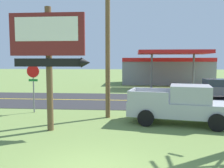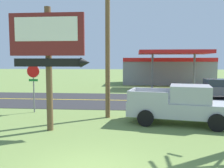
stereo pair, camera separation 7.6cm
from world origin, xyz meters
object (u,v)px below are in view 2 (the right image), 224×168
(utility_pole, at_px, (108,33))
(gas_station, at_px, (167,70))
(stop_sign, at_px, (33,80))
(motel_sign, at_px, (49,47))
(pickup_silver_parked_on_lawn, at_px, (182,105))
(car_grey_mid_lane, at_px, (219,89))

(utility_pole, bearing_deg, gas_station, 74.13)
(stop_sign, distance_m, gas_station, 22.86)
(motel_sign, relative_size, pickup_silver_parked_on_lawn, 1.01)
(utility_pole, xyz_separation_m, gas_station, (6.02, 21.17, -2.75))
(stop_sign, relative_size, gas_station, 0.25)
(motel_sign, distance_m, gas_station, 25.53)
(motel_sign, height_order, gas_station, motel_sign)
(stop_sign, xyz_separation_m, car_grey_mid_lane, (13.40, 7.03, -1.20))
(stop_sign, xyz_separation_m, utility_pole, (4.68, -0.96, 2.67))
(utility_pole, relative_size, pickup_silver_parked_on_lawn, 1.59)
(stop_sign, height_order, gas_station, gas_station)
(pickup_silver_parked_on_lawn, distance_m, car_grey_mid_lane, 10.26)
(gas_station, distance_m, car_grey_mid_lane, 13.50)
(pickup_silver_parked_on_lawn, bearing_deg, stop_sign, 166.76)
(motel_sign, bearing_deg, stop_sign, 121.78)
(pickup_silver_parked_on_lawn, relative_size, car_grey_mid_lane, 1.30)
(motel_sign, height_order, car_grey_mid_lane, motel_sign)
(gas_station, bearing_deg, motel_sign, -109.04)
(car_grey_mid_lane, bearing_deg, motel_sign, -135.29)
(motel_sign, distance_m, car_grey_mid_lane, 15.76)
(utility_pole, distance_m, car_grey_mid_lane, 12.44)
(motel_sign, height_order, utility_pole, utility_pole)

